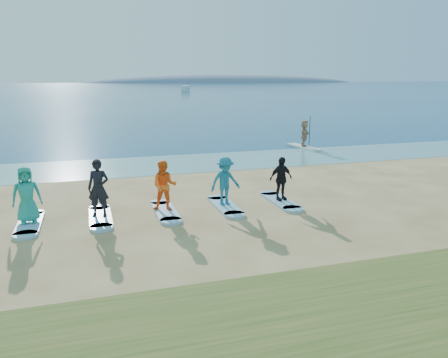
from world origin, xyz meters
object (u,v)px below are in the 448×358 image
object	(u,v)px
student_3	(225,181)
surfboard_4	(280,201)
boat_offshore_b	(186,92)
student_0	(26,195)
paddleboarder	(305,133)
surfboard_0	(30,224)
surfboard_2	(165,211)
student_1	(98,188)
student_4	(281,179)
surfboard_1	(100,217)
student_2	(164,186)
paddleboard	(304,147)
surfboard_3	(225,206)

from	to	relation	value
student_3	surfboard_4	bearing A→B (deg)	-9.77
boat_offshore_b	student_0	size ratio (longest dim) A/B	2.97
paddleboarder	surfboard_0	size ratio (longest dim) A/B	0.75
boat_offshore_b	surfboard_2	world-z (taller)	boat_offshore_b
student_1	student_4	distance (m)	6.32
surfboard_1	student_3	bearing A→B (deg)	0.00
surfboard_1	student_3	size ratio (longest dim) A/B	1.30
student_3	student_1	bearing A→B (deg)	170.23
boat_offshore_b	surfboard_4	bearing A→B (deg)	-83.14
surfboard_1	student_3	distance (m)	4.30
student_2	student_3	bearing A→B (deg)	15.78
paddleboard	surfboard_0	size ratio (longest dim) A/B	1.36
surfboard_1	surfboard_2	bearing A→B (deg)	0.00
student_1	surfboard_3	distance (m)	4.32
surfboard_0	student_0	world-z (taller)	student_0
student_2	boat_offshore_b	bearing A→B (deg)	93.08
paddleboard	student_2	distance (m)	15.25
paddleboarder	surfboard_4	bearing A→B (deg)	167.95
surfboard_0	boat_offshore_b	bearing A→B (deg)	75.32
boat_offshore_b	student_4	xyz separation A→B (m)	(-21.63, -114.65, 0.88)
boat_offshore_b	student_4	world-z (taller)	student_4
student_1	surfboard_4	bearing A→B (deg)	17.67
paddleboard	surfboard_4	bearing A→B (deg)	-128.76
student_2	surfboard_4	distance (m)	4.30
student_1	surfboard_2	size ratio (longest dim) A/B	0.84
paddleboard	surfboard_0	xyz separation A→B (m)	(-14.96, -10.78, -0.01)
surfboard_0	surfboard_1	distance (m)	2.10
surfboard_0	surfboard_2	xyz separation A→B (m)	(4.21, 0.00, 0.00)
paddleboard	surfboard_1	size ratio (longest dim) A/B	1.36
surfboard_2	student_2	xyz separation A→B (m)	(0.00, 0.00, 0.89)
paddleboarder	surfboard_4	xyz separation A→B (m)	(-6.54, -10.78, -0.90)
surfboard_1	paddleboard	bearing A→B (deg)	39.98
student_2	student_4	world-z (taller)	student_2
paddleboard	student_4	world-z (taller)	student_4
paddleboard	student_0	bearing A→B (deg)	-151.73
student_2	student_1	bearing A→B (deg)	-164.22
surfboard_0	surfboard_1	xyz separation A→B (m)	(2.10, 0.00, 0.00)
surfboard_2	student_3	world-z (taller)	student_3
surfboard_2	paddleboarder	bearing A→B (deg)	45.07
paddleboarder	student_4	xyz separation A→B (m)	(-6.54, -10.78, -0.06)
student_2	student_3	distance (m)	2.10
paddleboard	surfboard_4	distance (m)	12.61
surfboard_0	student_3	xyz separation A→B (m)	(6.31, 0.00, 0.89)
surfboard_3	surfboard_0	bearing A→B (deg)	180.00
student_4	surfboard_0	bearing A→B (deg)	170.23
paddleboard	boat_offshore_b	world-z (taller)	boat_offshore_b
student_1	student_3	xyz separation A→B (m)	(4.21, 0.00, -0.08)
paddleboard	student_3	xyz separation A→B (m)	(-8.65, -10.78, 0.88)
student_3	surfboard_1	bearing A→B (deg)	170.23
student_2	student_4	xyz separation A→B (m)	(4.21, 0.00, -0.05)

